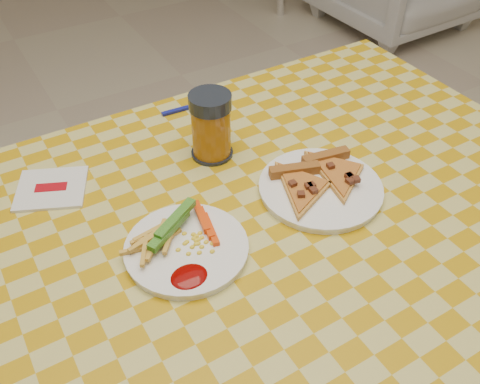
% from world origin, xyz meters
% --- Properties ---
extents(table, '(1.28, 0.88, 0.76)m').
position_xyz_m(table, '(0.00, 0.00, 0.68)').
color(table, silver).
rests_on(table, ground).
extents(plate_left, '(0.26, 0.26, 0.01)m').
position_xyz_m(plate_left, '(-0.14, -0.01, 0.76)').
color(plate_left, white).
rests_on(plate_left, table).
extents(plate_right, '(0.27, 0.27, 0.01)m').
position_xyz_m(plate_right, '(0.14, -0.00, 0.76)').
color(plate_right, white).
rests_on(plate_right, table).
extents(fries_veggies, '(0.18, 0.17, 0.04)m').
position_xyz_m(fries_veggies, '(-0.15, 0.00, 0.78)').
color(fries_veggies, '#E7AC49').
rests_on(fries_veggies, plate_left).
extents(pizza_slices, '(0.24, 0.21, 0.02)m').
position_xyz_m(pizza_slices, '(0.15, 0.01, 0.78)').
color(pizza_slices, gold).
rests_on(pizza_slices, plate_right).
extents(drink_glass, '(0.08, 0.08, 0.14)m').
position_xyz_m(drink_glass, '(0.03, 0.20, 0.82)').
color(drink_glass, black).
rests_on(drink_glass, table).
extents(napkin, '(0.16, 0.16, 0.01)m').
position_xyz_m(napkin, '(-0.28, 0.26, 0.76)').
color(napkin, white).
rests_on(napkin, table).
extents(fork, '(0.13, 0.02, 0.01)m').
position_xyz_m(fork, '(0.06, 0.37, 0.76)').
color(fork, navy).
rests_on(fork, table).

